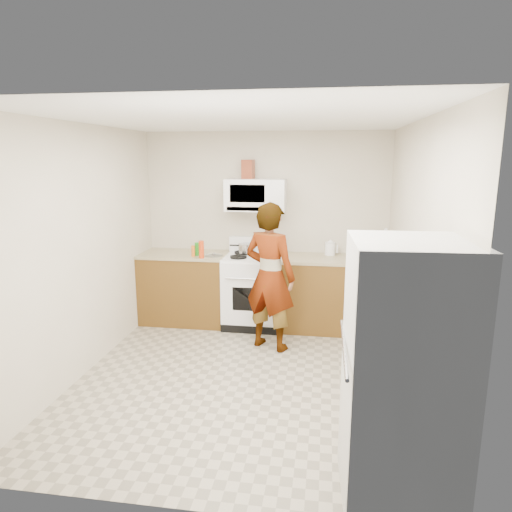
% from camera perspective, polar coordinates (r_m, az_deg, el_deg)
% --- Properties ---
extents(floor, '(3.60, 3.60, 0.00)m').
position_cam_1_polar(floor, '(4.76, -1.81, -14.87)').
color(floor, gray).
rests_on(floor, ground).
extents(back_wall, '(3.20, 0.02, 2.50)m').
position_cam_1_polar(back_wall, '(6.08, 1.18, 3.53)').
color(back_wall, beige).
rests_on(back_wall, floor).
extents(right_wall, '(0.02, 3.60, 2.50)m').
position_cam_1_polar(right_wall, '(4.34, 19.19, -0.67)').
color(right_wall, beige).
rests_on(right_wall, floor).
extents(cabinet_left, '(1.12, 0.62, 0.90)m').
position_cam_1_polar(cabinet_left, '(6.18, -8.85, -4.05)').
color(cabinet_left, '#583C14').
rests_on(cabinet_left, floor).
extents(counter_left, '(1.14, 0.64, 0.03)m').
position_cam_1_polar(counter_left, '(6.07, -8.99, 0.19)').
color(counter_left, tan).
rests_on(counter_left, cabinet_left).
extents(cabinet_right, '(0.80, 0.62, 0.90)m').
position_cam_1_polar(cabinet_right, '(5.91, 7.33, -4.77)').
color(cabinet_right, '#583C14').
rests_on(cabinet_right, floor).
extents(counter_right, '(0.82, 0.64, 0.03)m').
position_cam_1_polar(counter_right, '(5.79, 7.45, -0.34)').
color(counter_right, tan).
rests_on(counter_right, cabinet_right).
extents(gas_range, '(0.76, 0.65, 1.13)m').
position_cam_1_polar(gas_range, '(5.96, -0.20, -4.18)').
color(gas_range, white).
rests_on(gas_range, floor).
extents(microwave, '(0.76, 0.38, 0.40)m').
position_cam_1_polar(microwave, '(5.86, -0.02, 7.65)').
color(microwave, white).
rests_on(microwave, back_wall).
extents(person, '(0.73, 0.61, 1.69)m').
position_cam_1_polar(person, '(5.16, 1.74, -2.61)').
color(person, tan).
rests_on(person, floor).
extents(fridge, '(0.73, 0.73, 1.70)m').
position_cam_1_polar(fridge, '(3.04, 18.01, -14.07)').
color(fridge, '#BABBB7').
rests_on(fridge, floor).
extents(kettle, '(0.15, 0.15, 0.16)m').
position_cam_1_polar(kettle, '(5.95, 9.25, 0.91)').
color(kettle, white).
rests_on(kettle, counter_right).
extents(jug, '(0.16, 0.16, 0.24)m').
position_cam_1_polar(jug, '(5.90, -1.00, 10.79)').
color(jug, maroon).
rests_on(jug, microwave).
extents(saucepan, '(0.26, 0.26, 0.11)m').
position_cam_1_polar(saucepan, '(5.93, -1.23, 0.96)').
color(saucepan, '#B5B4B9').
rests_on(saucepan, gas_range).
extents(tray, '(0.28, 0.22, 0.05)m').
position_cam_1_polar(tray, '(5.72, 1.23, -0.01)').
color(tray, white).
rests_on(tray, gas_range).
extents(bottle_spray, '(0.08, 0.08, 0.22)m').
position_cam_1_polar(bottle_spray, '(5.72, -6.84, 0.82)').
color(bottle_spray, red).
rests_on(bottle_spray, counter_left).
extents(bottle_hot_sauce, '(0.05, 0.05, 0.14)m').
position_cam_1_polar(bottle_hot_sauce, '(5.83, -7.86, 0.62)').
color(bottle_hot_sauce, orange).
rests_on(bottle_hot_sauce, counter_left).
extents(bottle_green_cap, '(0.06, 0.06, 0.17)m').
position_cam_1_polar(bottle_green_cap, '(5.88, -7.39, 0.86)').
color(bottle_green_cap, '#1E8C19').
rests_on(bottle_green_cap, counter_left).
extents(pot_lid, '(0.28, 0.28, 0.01)m').
position_cam_1_polar(pot_lid, '(5.86, -5.31, 0.09)').
color(pot_lid, silver).
rests_on(pot_lid, counter_left).
extents(broom, '(0.28, 0.18, 1.41)m').
position_cam_1_polar(broom, '(5.34, 16.66, -4.09)').
color(broom, silver).
rests_on(broom, floor).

